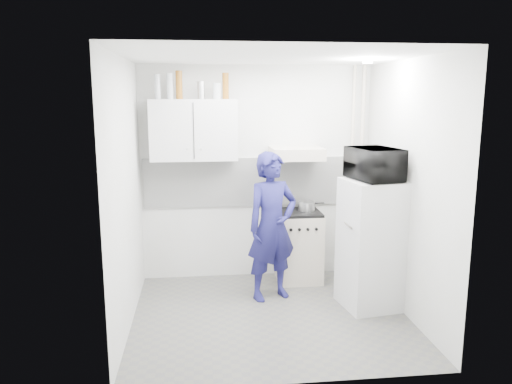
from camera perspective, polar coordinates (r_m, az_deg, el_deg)
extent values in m
plane|color=#55534B|center=(5.31, 1.63, -13.96)|extent=(2.80, 2.80, 0.00)
plane|color=white|center=(4.84, 1.80, 15.25)|extent=(2.80, 2.80, 0.00)
plane|color=silver|center=(6.13, 0.03, 2.13)|extent=(2.80, 0.00, 2.80)
plane|color=silver|center=(4.91, -14.67, -0.40)|extent=(0.00, 2.60, 2.60)
plane|color=silver|center=(5.29, 16.88, 0.28)|extent=(0.00, 2.60, 2.60)
imported|color=#18174E|center=(5.50, 1.84, -3.95)|extent=(0.70, 0.59, 1.65)
cube|color=beige|center=(6.16, 4.90, -6.27)|extent=(0.52, 0.52, 0.84)
cube|color=silver|center=(5.45, 13.03, -5.83)|extent=(0.65, 0.65, 1.38)
cube|color=black|center=(6.05, 4.96, -2.34)|extent=(0.50, 0.50, 0.03)
cylinder|color=silver|center=(6.07, 5.79, -1.61)|extent=(0.20, 0.20, 0.11)
imported|color=black|center=(5.28, 13.43, 3.12)|extent=(0.67, 0.52, 0.33)
cylinder|color=#B2B7BC|center=(5.87, -11.20, 11.72)|extent=(0.06, 0.06, 0.28)
cylinder|color=#B2B7BC|center=(5.86, -9.82, 11.82)|extent=(0.07, 0.07, 0.29)
cylinder|color=brown|center=(5.85, -8.79, 12.00)|extent=(0.08, 0.08, 0.32)
cylinder|color=silver|center=(5.85, -6.31, 11.48)|extent=(0.08, 0.08, 0.20)
cylinder|color=#B2B7BC|center=(5.85, -4.48, 11.42)|extent=(0.10, 0.10, 0.18)
cylinder|color=brown|center=(5.86, -3.50, 12.00)|extent=(0.07, 0.07, 0.30)
cube|color=silver|center=(5.86, -7.13, 7.06)|extent=(1.00, 0.35, 0.70)
cube|color=beige|center=(5.92, 4.66, 4.42)|extent=(0.60, 0.50, 0.14)
cube|color=white|center=(6.13, 0.05, 1.19)|extent=(2.74, 0.03, 0.60)
cylinder|color=beige|center=(6.34, 11.89, 2.18)|extent=(0.05, 0.05, 2.60)
cylinder|color=beige|center=(6.30, 10.85, 2.17)|extent=(0.04, 0.04, 2.60)
cylinder|color=white|center=(5.27, 12.65, 14.31)|extent=(0.10, 0.10, 0.02)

